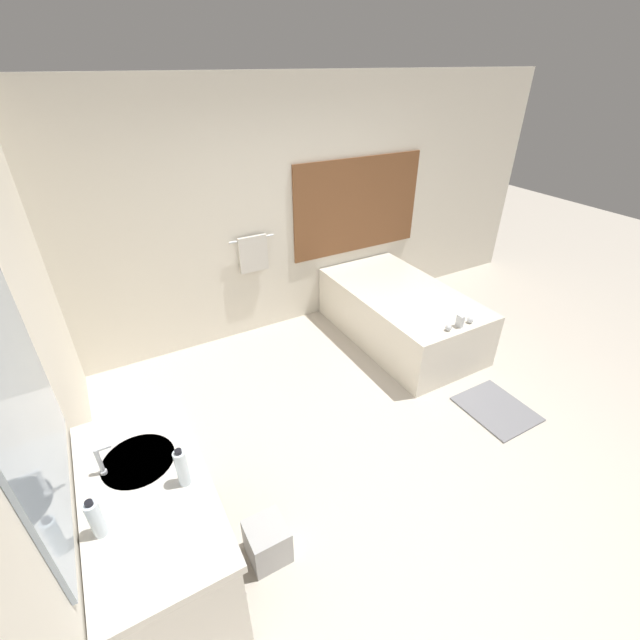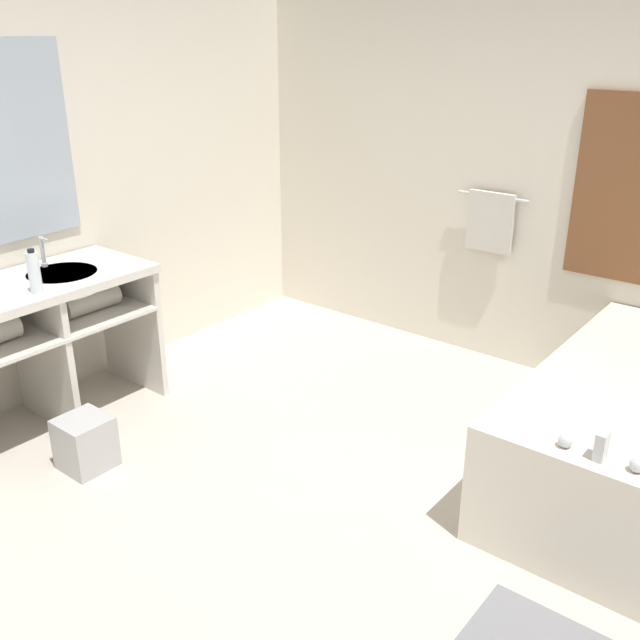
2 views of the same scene
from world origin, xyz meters
TOP-DOWN VIEW (x-y plane):
  - ground_plane at (0.00, 0.00)m, footprint 16.00×16.00m
  - wall_back_with_blinds at (0.04, 2.23)m, footprint 7.40×0.13m
  - wall_left_with_mirror at (-2.23, -0.01)m, footprint 0.08×7.40m
  - vanity_counter at (-1.87, -0.23)m, footprint 0.63×1.29m
  - sink_faucet at (-2.04, -0.06)m, footprint 0.09×0.04m
  - bathtub at (1.06, 1.24)m, footprint 1.05×1.90m
  - water_bottle_1 at (-2.09, -0.42)m, footprint 0.06×0.06m
  - water_bottle_2 at (-1.68, -0.33)m, footprint 0.06×0.06m
  - waste_bin at (-1.30, -0.41)m, footprint 0.25×0.25m
  - bath_mat at (1.09, -0.19)m, footprint 0.54×0.64m

SIDE VIEW (x-z plane):
  - ground_plane at x=0.00m, z-range 0.00..0.00m
  - bath_mat at x=1.09m, z-range 0.00..0.02m
  - waste_bin at x=-1.30m, z-range 0.00..0.29m
  - bathtub at x=1.06m, z-range -0.03..0.69m
  - vanity_counter at x=-1.87m, z-range 0.19..1.07m
  - sink_faucet at x=-2.04m, z-range 0.88..1.06m
  - water_bottle_1 at x=-2.09m, z-range 0.87..1.10m
  - water_bottle_2 at x=-1.68m, z-range 0.87..1.11m
  - wall_back_with_blinds at x=0.04m, z-range 0.00..2.70m
  - wall_left_with_mirror at x=-2.23m, z-range 0.00..2.70m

